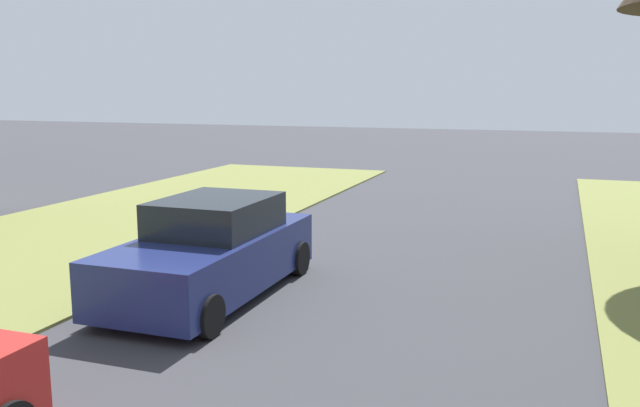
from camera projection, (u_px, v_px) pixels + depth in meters
parked_sedan_navy at (212, 252)px, 10.77m from camera, size 1.94×4.40×1.57m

